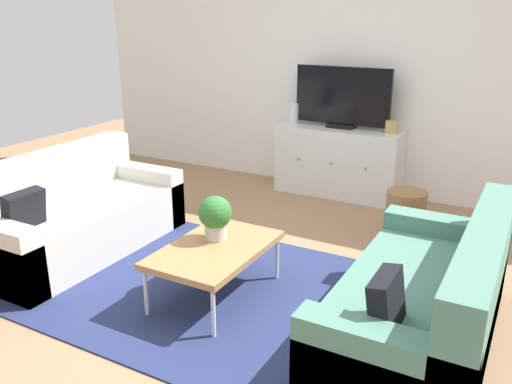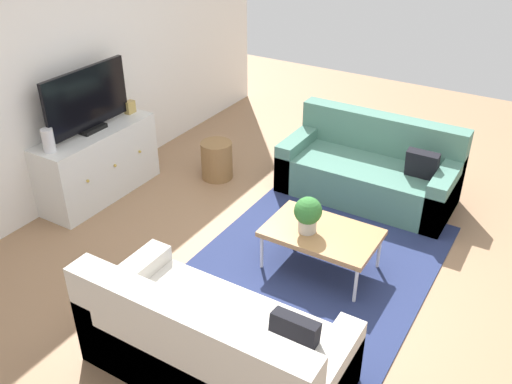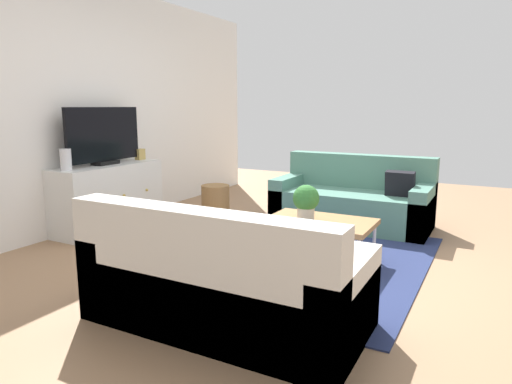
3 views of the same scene
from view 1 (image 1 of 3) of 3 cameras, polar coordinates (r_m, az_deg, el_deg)
The scene contains 12 objects.
ground_plane at distance 3.93m, azimuth -2.94°, elevation -9.68°, with size 10.00×10.00×0.00m, color #997251.
wall_back at distance 5.80m, azimuth 10.50°, elevation 13.31°, with size 6.40×0.12×2.70m, color white.
area_rug at distance 3.82m, azimuth -4.14°, elevation -10.53°, with size 2.50×1.90×0.01m, color navy.
couch_left_side at distance 4.61m, azimuth -19.08°, elevation -2.67°, with size 0.82×1.73×0.80m.
couch_right_side at distance 3.28m, azimuth 18.30°, elevation -11.61°, with size 0.82×1.73×0.80m.
coffee_table at distance 3.61m, azimuth -4.41°, elevation -6.26°, with size 0.59×0.92×0.38m.
potted_plant at distance 3.64m, azimuth -4.39°, elevation -2.56°, with size 0.23×0.23×0.31m.
tv_console at distance 5.73m, azimuth 8.82°, elevation 3.25°, with size 1.31×0.47×0.72m.
flat_screen_tv at distance 5.60m, azimuth 9.24°, elevation 9.94°, with size 1.01×0.16×0.62m.
glass_vase at distance 5.82m, azimuth 4.07°, elevation 8.43°, with size 0.11×0.11×0.22m, color silver.
mantel_clock at distance 5.48m, azimuth 14.32°, elevation 6.76°, with size 0.11×0.07×0.13m, color tan.
wicker_basket at distance 4.78m, azimuth 15.68°, elevation -2.32°, with size 0.34×0.34×0.42m, color olive.
Camera 1 is at (1.84, -2.93, 1.87)m, focal length 37.39 mm.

